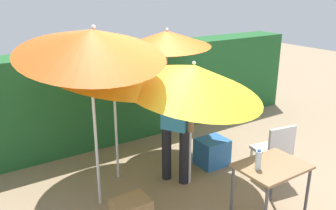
% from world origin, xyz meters
% --- Properties ---
extents(ground_plane, '(24.00, 24.00, 0.00)m').
position_xyz_m(ground_plane, '(0.00, 0.00, 0.00)').
color(ground_plane, '#9E8466').
extents(hedge_row, '(8.00, 0.70, 1.69)m').
position_xyz_m(hedge_row, '(0.00, 2.00, 0.84)').
color(hedge_row, '#23602D').
rests_on(hedge_row, ground_plane).
extents(umbrella_rainbow, '(2.07, 2.02, 2.22)m').
position_xyz_m(umbrella_rainbow, '(-0.66, 0.64, 1.75)').
color(umbrella_rainbow, silver).
rests_on(umbrella_rainbow, ground_plane).
extents(umbrella_orange, '(1.43, 1.42, 2.11)m').
position_xyz_m(umbrella_orange, '(0.43, 0.99, 1.93)').
color(umbrella_orange, silver).
rests_on(umbrella_orange, ground_plane).
extents(umbrella_yellow, '(2.03, 2.01, 2.00)m').
position_xyz_m(umbrella_yellow, '(0.13, -0.09, 1.57)').
color(umbrella_yellow, silver).
rests_on(umbrella_yellow, ground_plane).
extents(umbrella_navy, '(1.76, 1.77, 2.46)m').
position_xyz_m(umbrella_navy, '(-1.15, 0.12, 2.11)').
color(umbrella_navy, silver).
rests_on(umbrella_navy, ground_plane).
extents(person_vendor, '(0.37, 0.52, 1.88)m').
position_xyz_m(person_vendor, '(-0.03, 0.07, 0.93)').
color(person_vendor, black).
rests_on(person_vendor, ground_plane).
extents(chair_plastic, '(0.51, 0.51, 0.89)m').
position_xyz_m(chair_plastic, '(1.15, -0.73, 0.51)').
color(chair_plastic, silver).
rests_on(chair_plastic, ground_plane).
extents(cooler_box, '(0.46, 0.40, 0.43)m').
position_xyz_m(cooler_box, '(0.74, 0.15, 0.21)').
color(cooler_box, '#2D6BB7').
rests_on(cooler_box, ground_plane).
extents(folding_table, '(0.80, 0.60, 0.74)m').
position_xyz_m(folding_table, '(0.39, -1.32, 0.65)').
color(folding_table, '#4C4C51').
rests_on(folding_table, ground_plane).
extents(bottle_water, '(0.07, 0.07, 0.24)m').
position_xyz_m(bottle_water, '(0.18, -1.28, 0.86)').
color(bottle_water, silver).
rests_on(bottle_water, folding_table).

